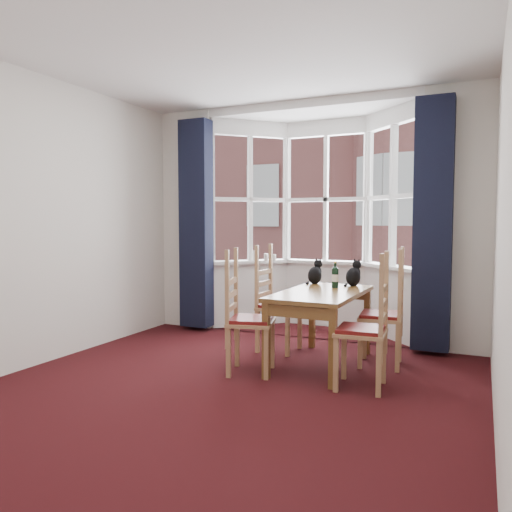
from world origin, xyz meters
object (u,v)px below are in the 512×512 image
Objects in this scene: chair_left_near at (241,321)px; candle_extra at (274,258)px; chair_right_near at (372,333)px; candle_tall at (255,256)px; cat_right at (354,275)px; wine_bottle at (335,276)px; chair_left_far at (271,306)px; chair_right_far at (391,317)px; candle_short at (266,257)px; dining_table at (321,301)px; cat_left at (315,274)px.

candle_extra is at bearing 103.95° from chair_left_near.
candle_tall is (-1.93, 1.89, 0.46)m from chair_right_near.
chair_right_near is at bearing -44.35° from candle_tall.
cat_right reaches higher than chair_right_near.
chair_right_near is at bearing -55.79° from wine_bottle.
candle_tall is (-1.39, 1.10, 0.10)m from wine_bottle.
chair_left_far and chair_right_far have the same top height.
chair_right_near is 3.45× the size of wine_bottle.
wine_bottle is (-0.54, 0.79, 0.36)m from chair_right_near.
candle_tall is 1.39× the size of candle_short.
wine_bottle is 3.12× the size of candle_extra.
chair_right_far is (0.61, 0.25, -0.15)m from dining_table.
wine_bottle is at bearing 124.21° from chair_right_near.
wine_bottle reaches higher than chair_right_near.
candle_tall is (-1.34, 1.40, 0.31)m from dining_table.
chair_left_near is 1.00× the size of chair_right_near.
wine_bottle is 1.68m from candle_short.
cat_left is at bearing 128.75° from chair_right_near.
candle_extra is at bearing 126.88° from dining_table.
chair_right_far is at bearing -5.81° from wine_bottle.
candle_extra is (-1.09, 1.45, 0.29)m from dining_table.
candle_tall is at bearing 142.06° from cat_left.
chair_left_near is 1.17m from cat_left.
chair_left_far is 10.79× the size of candle_extra.
cat_left is at bearing -37.94° from candle_tall.
chair_left_near is at bearing -73.03° from candle_short.
candle_extra is (-1.68, 1.94, 0.44)m from chair_right_near.
chair_left_near is at bearing -139.44° from dining_table.
candle_short is (-1.38, 0.90, 0.09)m from cat_right.
candle_extra reaches higher than chair_left_near.
chair_left_far is 1.00× the size of chair_right_far.
wine_bottle is at bearing -2.87° from chair_left_far.
candle_short is at bearing 132.92° from chair_right_near.
chair_right_far is 10.79× the size of candle_extra.
cat_left is at bearing -42.92° from candle_short.
candle_short is (-1.20, 1.43, 0.29)m from dining_table.
dining_table is 1.89m from candle_short.
chair_right_far is at bearing -35.28° from candle_extra.
candle_extra is at bearing 10.69° from candle_short.
chair_left_near is 7.00× the size of candle_tall.
cat_right is at bearing -33.00° from candle_short.
candle_extra is (-0.43, 1.11, 0.44)m from chair_left_far.
candle_tall is (-0.74, 1.92, 0.46)m from chair_left_near.
cat_right is 2.19× the size of candle_tall.
dining_table is 15.62× the size of candle_extra.
wine_bottle is (0.65, 0.82, 0.36)m from chair_left_near.
chair_left_near is at bearing -128.35° from wine_bottle.
wine_bottle reaches higher than dining_table.
cat_right reaches higher than chair_left_far.
chair_left_near is 2.11m from candle_tall.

